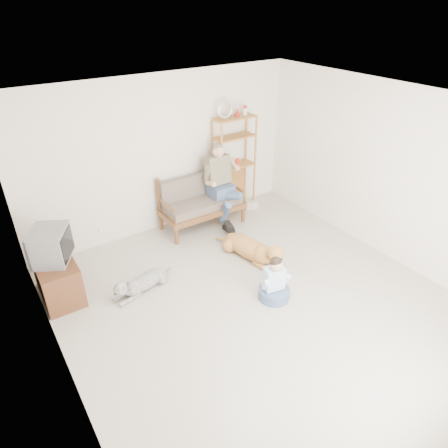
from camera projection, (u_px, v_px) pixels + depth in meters
floor at (260, 306)px, 5.53m from camera, size 5.50×5.50×0.00m
ceiling at (272, 110)px, 4.17m from camera, size 5.50×5.50×0.00m
wall_back at (164, 155)px, 6.82m from camera, size 5.00×0.00×5.00m
wall_left at (52, 299)px, 3.64m from camera, size 0.00×5.50×5.50m
wall_right at (394, 176)px, 6.05m from camera, size 0.00×5.50×5.50m
loveseat at (200, 201)px, 7.25m from camera, size 1.51×0.71×0.95m
man at (223, 191)px, 7.14m from camera, size 0.57×0.81×1.32m
etagere at (234, 164)px, 7.52m from camera, size 0.82×0.36×2.16m
book_stack at (251, 204)px, 8.00m from camera, size 0.29×0.25×0.15m
tv_stand at (57, 279)px, 5.58m from camera, size 0.51×0.91×0.60m
crt_tv at (51, 245)px, 5.35m from camera, size 0.66×0.70×0.46m
wall_outlet at (102, 229)px, 6.73m from camera, size 0.12×0.02×0.08m
golden_retriever at (254, 250)px, 6.41m from camera, size 0.53×1.45×0.45m
shaggy_dog at (140, 283)px, 5.75m from camera, size 1.07×0.42×0.32m
terrier at (241, 243)px, 6.75m from camera, size 0.36×0.53×0.22m
child at (274, 284)px, 5.57m from camera, size 0.44×0.44×0.69m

